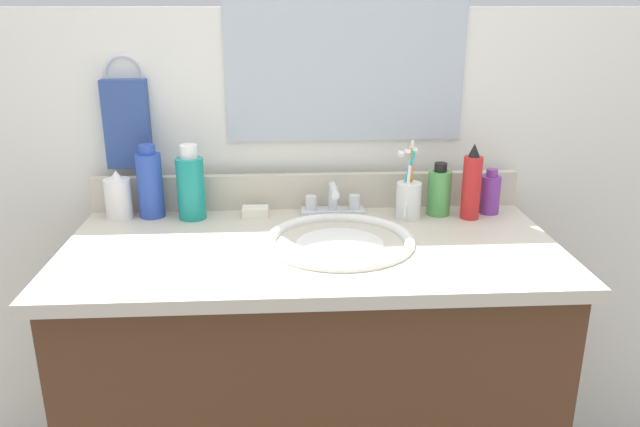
% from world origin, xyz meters
% --- Properties ---
extents(vanity_cabinet, '(1.05, 0.49, 0.77)m').
position_xyz_m(vanity_cabinet, '(0.00, 0.00, 0.39)').
color(vanity_cabinet, '#4C2D19').
rests_on(vanity_cabinet, ground_plane).
extents(countertop, '(1.09, 0.54, 0.03)m').
position_xyz_m(countertop, '(0.00, 0.00, 0.79)').
color(countertop, beige).
rests_on(countertop, vanity_cabinet).
extents(backsplash, '(1.09, 0.02, 0.09)m').
position_xyz_m(backsplash, '(0.00, 0.26, 0.85)').
color(backsplash, beige).
rests_on(backsplash, countertop).
extents(back_wall, '(2.19, 0.04, 1.30)m').
position_xyz_m(back_wall, '(0.00, 0.32, 0.65)').
color(back_wall, white).
rests_on(back_wall, ground_plane).
extents(mirror_panel, '(0.60, 0.01, 0.56)m').
position_xyz_m(mirror_panel, '(0.10, 0.30, 1.25)').
color(mirror_panel, '#B2BCC6').
extents(towel_ring, '(0.10, 0.01, 0.10)m').
position_xyz_m(towel_ring, '(-0.45, 0.30, 1.14)').
color(towel_ring, silver).
extents(hand_towel, '(0.11, 0.04, 0.22)m').
position_xyz_m(hand_towel, '(-0.45, 0.28, 1.02)').
color(hand_towel, '#334C8C').
extents(sink_basin, '(0.33, 0.33, 0.11)m').
position_xyz_m(sink_basin, '(0.06, 0.00, 0.77)').
color(sink_basin, white).
rests_on(sink_basin, countertop).
extents(faucet, '(0.16, 0.10, 0.08)m').
position_xyz_m(faucet, '(0.06, 0.20, 0.83)').
color(faucet, silver).
rests_on(faucet, countertop).
extents(bottle_spray_red, '(0.05, 0.05, 0.19)m').
position_xyz_m(bottle_spray_red, '(0.40, 0.15, 0.89)').
color(bottle_spray_red, red).
rests_on(bottle_spray_red, countertop).
extents(bottle_lotion_white, '(0.06, 0.06, 0.12)m').
position_xyz_m(bottle_lotion_white, '(-0.47, 0.20, 0.86)').
color(bottle_lotion_white, white).
rests_on(bottle_lotion_white, countertop).
extents(bottle_cream_purple, '(0.05, 0.05, 0.11)m').
position_xyz_m(bottle_cream_purple, '(0.46, 0.19, 0.85)').
color(bottle_cream_purple, '#7A3899').
rests_on(bottle_cream_purple, countertop).
extents(bottle_mouthwash_teal, '(0.07, 0.07, 0.18)m').
position_xyz_m(bottle_mouthwash_teal, '(-0.29, 0.19, 0.89)').
color(bottle_mouthwash_teal, teal).
rests_on(bottle_mouthwash_teal, countertop).
extents(bottle_shampoo_blue, '(0.06, 0.06, 0.18)m').
position_xyz_m(bottle_shampoo_blue, '(-0.39, 0.21, 0.89)').
color(bottle_shampoo_blue, '#2D4CB2').
rests_on(bottle_shampoo_blue, countertop).
extents(bottle_toner_green, '(0.06, 0.06, 0.13)m').
position_xyz_m(bottle_toner_green, '(0.33, 0.18, 0.86)').
color(bottle_toner_green, '#4C9E4C').
rests_on(bottle_toner_green, countertop).
extents(cup_white_ceramic, '(0.06, 0.08, 0.19)m').
position_xyz_m(cup_white_ceramic, '(0.25, 0.16, 0.85)').
color(cup_white_ceramic, white).
rests_on(cup_white_ceramic, countertop).
extents(soap_bar, '(0.06, 0.04, 0.02)m').
position_xyz_m(soap_bar, '(-0.13, 0.19, 0.81)').
color(soap_bar, white).
rests_on(soap_bar, countertop).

